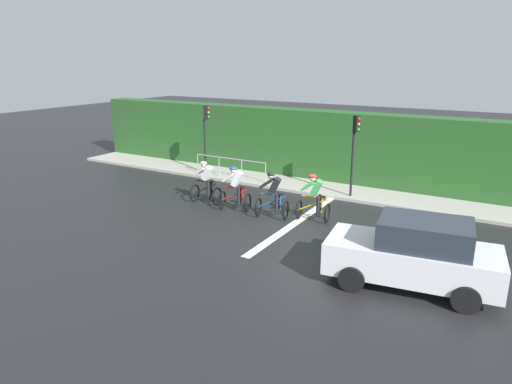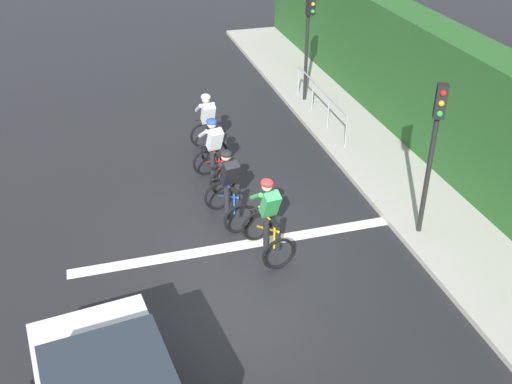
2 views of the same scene
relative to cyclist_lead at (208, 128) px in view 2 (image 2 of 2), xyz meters
The scene contains 12 objects.
ground_plane 4.14m from the cyclist_lead, 91.88° to the right, with size 80.00×80.00×0.00m, color black.
sidewalk_kerb 4.89m from the cyclist_lead, 25.28° to the right, with size 2.80×24.79×0.12m, color #ADA89E.
stone_wall_low 5.68m from the cyclist_lead, 21.39° to the right, with size 0.44×24.79×0.56m, color gray.
hedge_wall 5.99m from the cyclist_lead, 20.33° to the right, with size 1.10×24.79×3.19m, color #265623.
road_marking_stop_line 4.07m from the cyclist_lead, 91.92° to the right, with size 7.00×0.30×0.01m, color silver.
cyclist_lead is the anchor object (origin of this frame).
cyclist_second 1.47m from the cyclist_lead, 96.61° to the right, with size 0.87×1.19×1.66m.
cyclist_mid 3.08m from the cyclist_lead, 94.26° to the right, with size 0.87×1.19×1.66m.
cyclist_fourth 4.45m from the cyclist_lead, 87.18° to the right, with size 0.82×1.16×1.66m.
traffic_light_near_crossing 5.97m from the cyclist_lead, 54.38° to the right, with size 0.27×0.29×3.34m.
traffic_light_far_junction 4.62m from the cyclist_lead, 35.85° to the left, with size 0.25×0.31×3.34m.
pedestrian_railing_kerbside 3.66m from the cyclist_lead, 18.74° to the left, with size 0.10×3.82×1.03m.
Camera 2 is at (-2.58, -9.70, 7.31)m, focal length 43.03 mm.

